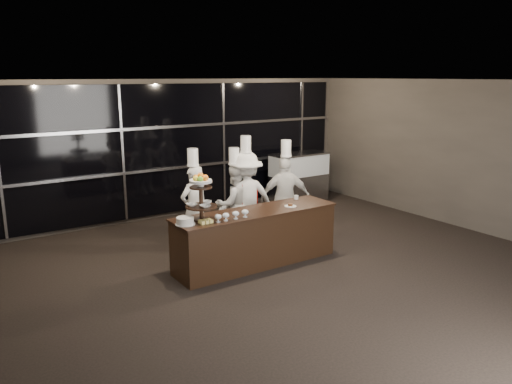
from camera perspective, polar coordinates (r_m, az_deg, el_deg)
room at (r=6.98m, az=8.15°, el=0.02°), size 10.00×10.00×10.00m
window_wall at (r=11.08m, az=-9.18°, el=4.88°), size 8.60×0.10×2.80m
buffet_counter at (r=8.27m, az=0.01°, el=-5.19°), size 2.84×0.74×0.92m
display_stand at (r=7.54m, az=-6.31°, el=-0.20°), size 0.48×0.48×0.74m
compotes at (r=7.63m, az=-2.85°, el=-2.60°), size 0.59×0.11×0.12m
layer_cake at (r=7.46m, az=-8.11°, el=-3.30°), size 0.30×0.30×0.11m
pastry_squares at (r=7.49m, az=-5.77°, el=-3.37°), size 0.20×0.13×0.05m
small_plate at (r=8.41m, az=3.95°, el=-1.57°), size 0.20×0.20×0.05m
chef_cup at (r=8.92m, az=4.62°, el=-0.60°), size 0.08×0.08×0.07m
display_case at (r=12.23m, az=4.92°, el=1.89°), size 1.43×0.63×1.24m
chef_a at (r=8.92m, az=-7.07°, el=-1.65°), size 0.62×0.47×1.84m
chef_b at (r=9.21m, az=-2.47°, el=-1.30°), size 0.80×0.66×1.81m
chef_c at (r=9.22m, az=-1.15°, el=-0.64°), size 1.18×0.76×2.02m
chef_d at (r=9.45m, az=3.38°, el=-0.60°), size 1.02×0.78×1.91m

